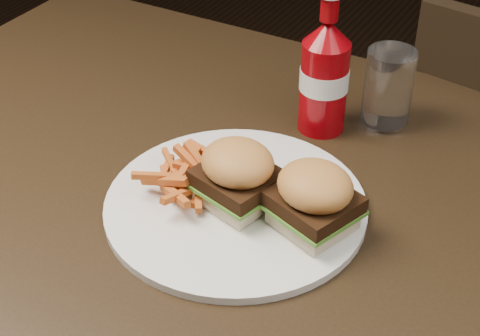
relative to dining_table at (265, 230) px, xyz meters
The scene contains 7 objects.
dining_table is the anchor object (origin of this frame).
plate 0.04m from the dining_table, behind, with size 0.29×0.29×0.01m, color white.
sandwich_half_a 0.05m from the dining_table, behind, with size 0.07×0.07×0.02m, color beige.
sandwich_half_b 0.07m from the dining_table, ahead, with size 0.07×0.07×0.02m, color beige.
fries_pile 0.10m from the dining_table, behind, with size 0.10×0.10×0.04m, color #CC5326, non-canonical shape.
ketchup_bottle 0.21m from the dining_table, 96.25° to the left, with size 0.06×0.06×0.12m, color #870309.
tumbler 0.26m from the dining_table, 79.24° to the left, with size 0.06×0.06×0.10m, color white.
Camera 1 is at (0.28, -0.55, 1.27)m, focal length 55.00 mm.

